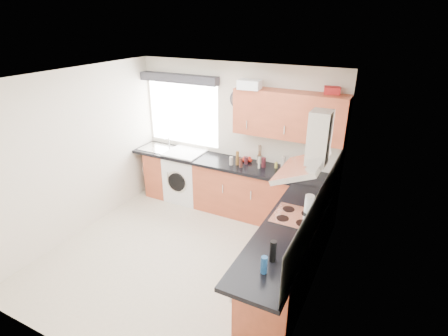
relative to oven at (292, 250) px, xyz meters
The scene contains 39 objects.
ground_plane 1.59m from the oven, 168.69° to the right, with size 3.60×3.60×0.00m, color beige.
ceiling 2.58m from the oven, 168.69° to the right, with size 3.60×3.60×0.02m, color white.
wall_back 2.28m from the oven, 135.00° to the left, with size 3.60×0.02×2.50m, color silver.
wall_front 2.71m from the oven, 125.54° to the right, with size 3.60×0.02×2.50m, color silver.
wall_left 3.41m from the oven, behind, with size 0.02×3.60×2.50m, color silver.
wall_right 0.93m from the oven, 45.00° to the right, with size 0.02×3.60×2.50m, color silver.
window 3.16m from the oven, 149.70° to the left, with size 1.40×0.02×1.10m, color white.
window_blind 3.40m from the oven, 151.23° to the left, with size 1.50×0.18×0.14m, color #2E2E34.
splashback 0.81m from the oven, ahead, with size 0.01×3.00×0.54m, color white.
base_cab_back 2.01m from the oven, 142.90° to the left, with size 3.00×0.58×0.86m, color #9B4328.
base_cab_corner 1.20m from the oven, 90.00° to the left, with size 0.60×0.60×0.86m, color #9B4328.
base_cab_right 0.15m from the oven, 86.19° to the right, with size 0.58×2.10×0.86m, color #9B4328.
worktop_back 1.98m from the oven, 141.34° to the left, with size 3.60×0.62×0.05m, color black.
worktop_right 0.55m from the oven, 90.00° to the right, with size 0.62×2.42×0.05m, color black.
sink 3.12m from the oven, 157.02° to the left, with size 0.84×0.46×0.10m, color silver, non-canonical shape.
oven is the anchor object (origin of this frame).
hob_plate 0.49m from the oven, 90.00° to the left, with size 0.52×0.52×0.01m, color silver.
extractor_hood 1.35m from the oven, ahead, with size 0.52×0.78×0.66m, color silver, non-canonical shape.
upper_cabinets 1.99m from the oven, 112.54° to the left, with size 1.70×0.35×0.70m, color #9B4328.
washing_machine 2.66m from the oven, 152.73° to the left, with size 0.64×0.61×0.93m, color white.
wall_clock 2.54m from the oven, 134.80° to the left, with size 0.31×0.31×0.04m, color #2E2E34.
casserole 2.46m from the oven, 133.55° to the left, with size 0.33×0.24×0.14m, color white.
storage_box 2.27m from the oven, 89.51° to the left, with size 0.22×0.18×0.10m, color red.
utensil_pot 1.82m from the oven, 126.00° to the left, with size 0.09×0.09×0.13m, color #746458.
kitchen_roll 0.64m from the oven, 53.17° to the left, with size 0.11×0.11×0.25m, color white.
tomato_cluster 1.90m from the oven, 132.26° to the left, with size 0.16×0.16×0.07m, color red, non-canonical shape.
jar_0 1.56m from the oven, 107.32° to the left, with size 0.07×0.07×0.17m, color gray.
jar_1 1.85m from the oven, 138.61° to the left, with size 0.05×0.05×0.23m, color brown.
jar_2 1.59m from the oven, 117.94° to the left, with size 0.05×0.05×0.10m, color #A69939.
jar_3 1.65m from the oven, 125.30° to the left, with size 0.07×0.07×0.16m, color #44181D.
jar_4 1.62m from the oven, 128.44° to the left, with size 0.04×0.04×0.18m, color #B1A897.
jar_5 1.82m from the oven, 133.57° to the left, with size 0.07×0.07×0.12m, color #40161B.
jar_6 1.55m from the oven, 113.85° to the left, with size 0.07×0.07×0.22m, color #A4988C.
jar_7 1.73m from the oven, 138.17° to the left, with size 0.06×0.06×0.16m, color #401C17.
jar_8 1.48m from the oven, 110.46° to the left, with size 0.07×0.07×0.13m, color #421B17.
jar_9 1.87m from the oven, 141.66° to the left, with size 0.06×0.06×0.14m, color #A09588.
jar_10 1.85m from the oven, 133.07° to the left, with size 0.06×0.06×0.09m, color #A19337.
bottle_0 1.26m from the oven, 89.28° to the right, with size 0.06×0.06×0.18m, color navy.
bottle_1 1.09m from the oven, 88.06° to the right, with size 0.07×0.07×0.23m, color black.
Camera 1 is at (2.37, -3.36, 3.17)m, focal length 28.00 mm.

